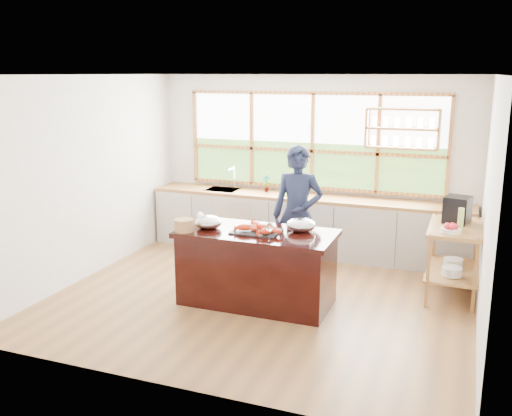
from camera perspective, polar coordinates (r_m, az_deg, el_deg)
The scene contains 18 objects.
ground_plane at distance 7.19m, azimuth 0.64°, elevation -8.86°, with size 5.00×5.00×0.00m, color olive.
room_shell at distance 7.20m, azimuth 2.27°, elevation 5.62°, with size 5.02×4.52×2.71m.
back_counter at distance 8.81m, azimuth 4.89°, elevation -1.60°, with size 4.90×0.63×0.90m.
right_shelf_unit at distance 7.45m, azimuth 19.19°, elevation -3.91°, with size 0.62×1.10×0.90m.
island at distance 6.86m, azimuth 0.07°, elevation -5.94°, with size 1.85×0.90×0.90m.
cook at distance 7.47m, azimuth 4.18°, elevation -0.71°, with size 0.66×0.44×1.82m, color #151C35.
potted_plant at distance 8.93m, azimuth 1.03°, elevation 2.50°, with size 0.15×0.10×0.28m, color slate.
cutting_board at distance 8.76m, azimuth 3.69°, elevation 1.38°, with size 0.40×0.30×0.01m, color #69C340.
espresso_machine at distance 7.51m, azimuth 19.50°, elevation -0.15°, with size 0.29×0.31×0.33m, color black.
wine_bottle at distance 7.13m, azimuth 19.79°, elevation -1.08°, with size 0.07×0.07×0.28m, color #ABC35D.
fruit_bowl at distance 7.05m, azimuth 18.89°, elevation -1.99°, with size 0.25×0.25×0.11m.
slate_board at distance 6.68m, azimuth 0.03°, elevation -2.37°, with size 0.55×0.40×0.02m, color black.
lobster_pile at distance 6.66m, azimuth 0.20°, elevation -1.99°, with size 0.52×0.44×0.08m.
mixing_bowl_left at distance 6.88m, azimuth -4.78°, elevation -1.43°, with size 0.33×0.33×0.16m, color #B0B3B8.
mixing_bowl_right at distance 6.75m, azimuth 4.54°, elevation -1.69°, with size 0.35×0.35×0.17m, color #B0B3B8.
wine_glass at distance 6.27m, azimuth 1.37°, elevation -1.99°, with size 0.08×0.08×0.22m.
wicker_basket at distance 6.76m, azimuth -7.21°, elevation -1.73°, with size 0.23×0.23×0.15m, color #A38250.
parchment_roll at distance 7.23m, azimuth -5.42°, elevation -0.96°, with size 0.08×0.08×0.30m, color white.
Camera 1 is at (2.29, -6.25, 2.72)m, focal length 40.00 mm.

